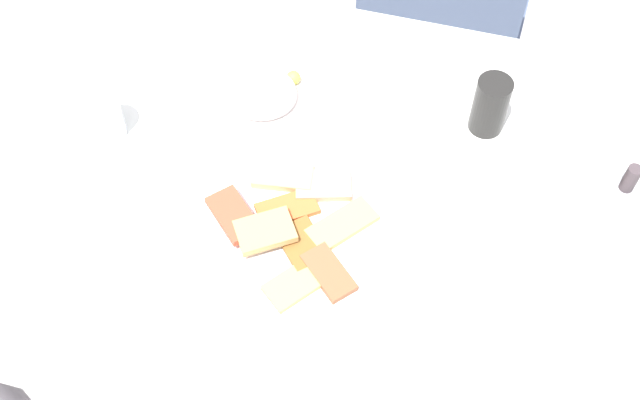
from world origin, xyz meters
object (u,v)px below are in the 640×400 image
Objects in this scene: pide_platter at (298,229)px; fork at (446,359)px; dining_table at (332,217)px; soda_can at (490,105)px; dining_chair at (443,10)px; drinking_glass at (103,117)px; salad_plate_greens at (261,95)px; spoon at (450,339)px; condiment_caddy at (618,182)px; paper_napkin at (448,350)px.

pide_platter is 0.34m from fork.
soda_can is at bearing 42.94° from dining_table.
dining_chair is 0.99m from drinking_glass.
fork is at bearing -44.83° from salad_plate_greens.
fork is at bearing -81.29° from dining_chair.
soda_can is at bearing 48.96° from pide_platter.
dining_chair is 1.08m from spoon.
salad_plate_greens is (-0.19, 0.17, 0.10)m from dining_table.
condiment_caddy is (0.24, 0.37, 0.02)m from spoon.
fork is 1.94× the size of condiment_caddy.
drinking_glass is (-0.41, 0.12, 0.03)m from pide_platter.
drinking_glass is 0.62× the size of paper_napkin.
dining_table is 0.36m from soda_can.
soda_can reaches higher than spoon.
salad_plate_greens is 0.63m from fork.
condiment_caddy is (0.40, -0.66, 0.28)m from dining_chair.
paper_napkin is at bearing -81.15° from dining_chair.
pide_platter is 1.80× the size of fork.
fork is at bearing -88.66° from soda_can.
dining_chair reaches higher than paper_napkin.
salad_plate_greens is 0.60m from spoon.
soda_can reaches higher than pide_platter.
pide_platter is 0.43m from drinking_glass.
condiment_caddy reaches higher than salad_plate_greens.
salad_plate_greens is at bearing 119.18° from pide_platter.
drinking_glass reaches higher than salad_plate_greens.
salad_plate_greens is at bearing 130.66° from fork.
fork reaches higher than dining_table.
paper_napkin reaches higher than dining_table.
salad_plate_greens reaches higher than fork.
soda_can is at bearing 16.12° from drinking_glass.
drinking_glass is at bearing 153.82° from spoon.
fork is (0.01, -0.49, -0.06)m from soda_can.
fork is at bearing -46.10° from dining_table.
dining_table is 0.47m from drinking_glass.
dining_chair reaches higher than dining_table.
dining_chair is at bearing 65.83° from salad_plate_greens.
paper_napkin is at bearing -88.61° from soda_can.
fork is (0.29, -0.17, -0.01)m from pide_platter.
dining_chair reaches higher than fork.
soda_can is 1.26× the size of condiment_caddy.
salad_plate_greens is at bearing -114.17° from dining_chair.
dining_chair is 0.82m from condiment_caddy.
paper_napkin is at bearing -44.09° from dining_table.
dining_table is 0.35m from spoon.
dining_chair is at bearing 81.77° from pide_platter.
soda_can is 0.72m from drinking_glass.
drinking_glass is at bearing 176.57° from dining_table.
spoon is (0.00, 0.02, 0.00)m from paper_napkin.
dining_chair is 6.13× the size of paper_napkin.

